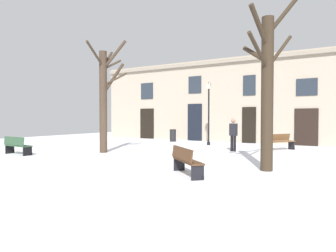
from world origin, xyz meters
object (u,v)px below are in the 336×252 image
at_px(person_strolling, 233,133).
at_px(tree_left_of_center, 267,86).
at_px(bench_by_litter_bin, 17,145).
at_px(tree_center, 104,96).
at_px(streetlamp, 209,107).
at_px(litter_bin, 173,135).
at_px(bench_facing_shops, 280,141).
at_px(bench_back_to_back_left, 186,160).

bearing_deg(person_strolling, tree_left_of_center, 134.61).
bearing_deg(tree_left_of_center, bench_by_litter_bin, -170.87).
height_order(tree_center, tree_left_of_center, tree_left_of_center).
distance_m(streetlamp, person_strolling, 4.01).
bearing_deg(person_strolling, litter_bin, -19.09).
relative_size(bench_facing_shops, bench_by_litter_bin, 1.04).
relative_size(tree_center, streetlamp, 1.41).
height_order(streetlamp, person_strolling, streetlamp).
bearing_deg(streetlamp, tree_left_of_center, -53.92).
distance_m(tree_center, person_strolling, 6.91).
relative_size(litter_bin, person_strolling, 0.52).
relative_size(tree_left_of_center, bench_back_to_back_left, 3.71).
xyz_separation_m(tree_center, tree_left_of_center, (8.31, -1.04, -0.02)).
relative_size(tree_center, bench_by_litter_bin, 3.28).
distance_m(tree_center, litter_bin, 8.22).
relative_size(bench_by_litter_bin, person_strolling, 1.01).
height_order(streetlamp, bench_facing_shops, streetlamp).
xyz_separation_m(tree_center, bench_facing_shops, (7.29, 5.85, -2.39)).
xyz_separation_m(litter_bin, bench_by_litter_bin, (-2.28, -10.68, -0.01)).
height_order(streetlamp, bench_back_to_back_left, streetlamp).
height_order(tree_left_of_center, bench_back_to_back_left, tree_left_of_center).
distance_m(tree_left_of_center, streetlamp, 9.44).
bearing_deg(bench_by_litter_bin, tree_center, -132.99).
distance_m(tree_left_of_center, person_strolling, 6.08).
relative_size(litter_bin, bench_facing_shops, 0.50).
xyz_separation_m(tree_left_of_center, bench_by_litter_bin, (-11.26, -1.81, -2.40)).
bearing_deg(bench_back_to_back_left, bench_by_litter_bin, 40.07).
height_order(tree_center, bench_back_to_back_left, tree_center).
relative_size(streetlamp, bench_facing_shops, 2.24).
relative_size(tree_center, litter_bin, 6.38).
relative_size(streetlamp, litter_bin, 4.53).
bearing_deg(tree_left_of_center, streetlamp, 126.08).
relative_size(bench_by_litter_bin, bench_back_to_back_left, 1.07).
relative_size(tree_left_of_center, bench_facing_shops, 3.35).
bearing_deg(litter_bin, streetlamp, -20.05).
height_order(litter_bin, bench_by_litter_bin, litter_bin).
bearing_deg(bench_by_litter_bin, bench_facing_shops, -136.67).
bearing_deg(person_strolling, bench_by_litter_bin, 53.09).
bearing_deg(tree_left_of_center, tree_center, 172.85).
bearing_deg(tree_left_of_center, litter_bin, 135.33).
bearing_deg(tree_left_of_center, bench_back_to_back_left, -132.48).
relative_size(tree_left_of_center, litter_bin, 6.75).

